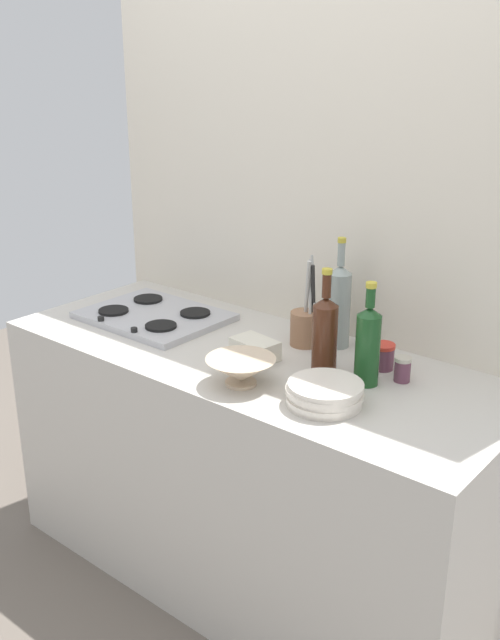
% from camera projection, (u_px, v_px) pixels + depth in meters
% --- Properties ---
extents(ground_plane, '(6.00, 6.00, 0.00)m').
position_uv_depth(ground_plane, '(250.00, 572.00, 2.77)').
color(ground_plane, '#6B6056').
rests_on(ground_plane, ground).
extents(counter_block, '(1.80, 0.70, 0.90)m').
position_uv_depth(counter_block, '(250.00, 469.00, 2.62)').
color(counter_block, beige).
rests_on(counter_block, ground).
extents(backsplash_panel, '(1.90, 0.06, 2.26)m').
position_uv_depth(backsplash_panel, '(316.00, 264.00, 2.66)').
color(backsplash_panel, beige).
rests_on(backsplash_panel, ground).
extents(stovetop_hob, '(0.52, 0.40, 0.04)m').
position_uv_depth(stovetop_hob, '(154.00, 316.00, 2.77)').
color(stovetop_hob, '#B2B2B7').
rests_on(stovetop_hob, counter_block).
extents(plate_stack, '(0.22, 0.23, 0.07)m').
position_uv_depth(plate_stack, '(325.00, 394.00, 2.09)').
color(plate_stack, silver).
rests_on(plate_stack, counter_block).
extents(wine_bottle_leftmost, '(0.08, 0.08, 0.34)m').
position_uv_depth(wine_bottle_leftmost, '(325.00, 333.00, 2.28)').
color(wine_bottle_leftmost, '#472314').
rests_on(wine_bottle_leftmost, counter_block).
extents(wine_bottle_mid_left, '(0.08, 0.08, 0.32)m').
position_uv_depth(wine_bottle_mid_left, '(368.00, 344.00, 2.19)').
color(wine_bottle_mid_left, '#19471E').
rests_on(wine_bottle_mid_left, counter_block).
extents(wine_bottle_mid_right, '(0.08, 0.08, 0.38)m').
position_uv_depth(wine_bottle_mid_right, '(339.00, 305.00, 2.47)').
color(wine_bottle_mid_right, gray).
rests_on(wine_bottle_mid_right, counter_block).
extents(mixing_bowl, '(0.22, 0.22, 0.09)m').
position_uv_depth(mixing_bowl, '(241.00, 370.00, 2.22)').
color(mixing_bowl, beige).
rests_on(mixing_bowl, counter_block).
extents(butter_dish, '(0.17, 0.12, 0.07)m').
position_uv_depth(butter_dish, '(255.00, 349.00, 2.41)').
color(butter_dish, silver).
rests_on(butter_dish, counter_block).
extents(utensil_crock, '(0.10, 0.10, 0.32)m').
position_uv_depth(utensil_crock, '(305.00, 325.00, 2.51)').
color(utensil_crock, '#996B4C').
rests_on(utensil_crock, counter_block).
extents(condiment_jar_front, '(0.05, 0.05, 0.08)m').
position_uv_depth(condiment_jar_front, '(402.00, 369.00, 2.24)').
color(condiment_jar_front, '#66384C').
rests_on(condiment_jar_front, counter_block).
extents(condiment_jar_rear, '(0.08, 0.08, 0.08)m').
position_uv_depth(condiment_jar_rear, '(383.00, 356.00, 2.33)').
color(condiment_jar_rear, '#66384C').
rests_on(condiment_jar_rear, counter_block).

